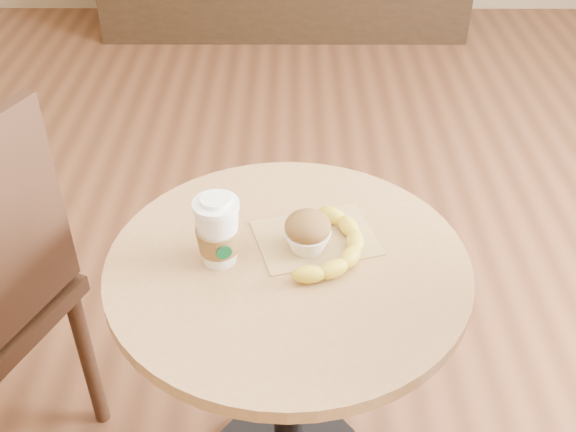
# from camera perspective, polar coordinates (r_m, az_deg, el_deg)

# --- Properties ---
(cafe_table) EXTENTS (0.73, 0.73, 0.75)m
(cafe_table) POSITION_cam_1_polar(r_m,az_deg,el_deg) (1.48, -0.00, -9.87)
(cafe_table) COLOR black
(cafe_table) RESTS_ON ground
(kraft_bag) EXTENTS (0.28, 0.24, 0.00)m
(kraft_bag) POSITION_cam_1_polar(r_m,az_deg,el_deg) (1.39, 2.37, -1.85)
(kraft_bag) COLOR #A4854F
(kraft_bag) RESTS_ON cafe_table
(coffee_cup) EXTENTS (0.09, 0.09, 0.15)m
(coffee_cup) POSITION_cam_1_polar(r_m,az_deg,el_deg) (1.30, -5.95, -1.45)
(coffee_cup) COLOR white
(coffee_cup) RESTS_ON cafe_table
(muffin) EXTENTS (0.10, 0.10, 0.09)m
(muffin) POSITION_cam_1_polar(r_m,az_deg,el_deg) (1.34, 1.68, -1.36)
(muffin) COLOR white
(muffin) RESTS_ON kraft_bag
(banana) EXTENTS (0.24, 0.29, 0.04)m
(banana) POSITION_cam_1_polar(r_m,az_deg,el_deg) (1.35, 3.71, -2.32)
(banana) COLOR gold
(banana) RESTS_ON kraft_bag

